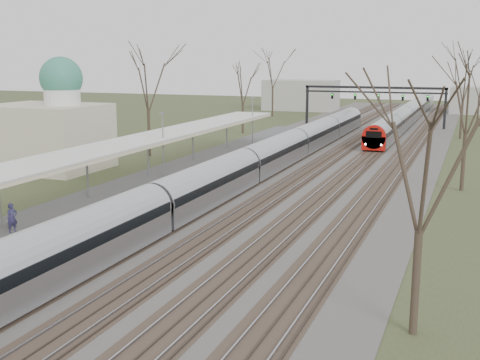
{
  "coord_description": "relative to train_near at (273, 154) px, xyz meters",
  "views": [
    {
      "loc": [
        14.58,
        -6.66,
        10.06
      ],
      "look_at": [
        0.01,
        30.6,
        2.0
      ],
      "focal_mm": 45.0,
      "sensor_mm": 36.0,
      "label": 1
    }
  ],
  "objects": [
    {
      "name": "passenger",
      "position": [
        -5.37,
        -27.76,
        0.32
      ],
      "size": [
        0.57,
        0.68,
        1.61
      ],
      "primitive_type": "imported",
      "rotation": [
        0.0,
        0.0,
        1.21
      ],
      "color": "#2D2A52",
      "rests_on": "platform"
    },
    {
      "name": "train_far",
      "position": [
        7.0,
        50.95,
        0.0
      ],
      "size": [
        2.62,
        75.21,
        3.05
      ],
      "color": "#A3A5AD",
      "rests_on": "ground"
    },
    {
      "name": "dome_building",
      "position": [
        -19.21,
        -7.35,
        2.24
      ],
      "size": [
        10.0,
        8.0,
        10.3
      ],
      "color": "beige",
      "rests_on": "ground"
    },
    {
      "name": "tree_east_near",
      "position": [
        15.5,
        -30.35,
        5.08
      ],
      "size": [
        4.5,
        4.5,
        9.27
      ],
      "color": "#2D231C",
      "rests_on": "ground"
    },
    {
      "name": "train_near",
      "position": [
        0.0,
        0.0,
        0.0
      ],
      "size": [
        2.62,
        75.21,
        3.05
      ],
      "color": "#A3A5AD",
      "rests_on": "ground"
    },
    {
      "name": "track_bed",
      "position": [
        2.76,
        9.65,
        -1.42
      ],
      "size": [
        24.0,
        160.0,
        0.22
      ],
      "color": "#474442",
      "rests_on": "ground"
    },
    {
      "name": "tree_west_far",
      "position": [
        -14.5,
        2.65,
        6.54
      ],
      "size": [
        5.5,
        5.5,
        11.33
      ],
      "color": "#2D231C",
      "rests_on": "ground"
    },
    {
      "name": "platform",
      "position": [
        -6.55,
        -7.85,
        -0.98
      ],
      "size": [
        3.5,
        69.0,
        1.0
      ],
      "primitive_type": "cube",
      "color": "#9E9B93",
      "rests_on": "ground"
    },
    {
      "name": "canopy",
      "position": [
        -6.55,
        -12.36,
        2.45
      ],
      "size": [
        4.1,
        50.0,
        3.11
      ],
      "color": "slate",
      "rests_on": "platform"
    },
    {
      "name": "tree_east_far",
      "position": [
        16.5,
        -3.35,
        5.81
      ],
      "size": [
        5.0,
        5.0,
        10.3
      ],
      "color": "#2D231C",
      "rests_on": "ground"
    },
    {
      "name": "signal_gantry",
      "position": [
        2.79,
        39.64,
        3.43
      ],
      "size": [
        21.0,
        0.59,
        6.08
      ],
      "color": "black",
      "rests_on": "ground"
    }
  ]
}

